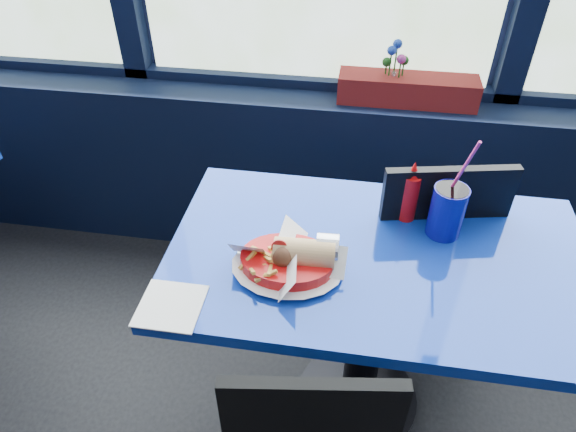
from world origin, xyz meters
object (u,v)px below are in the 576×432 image
object	(u,v)px
food_basket	(290,260)
ketchup_bottle	(410,194)
near_table	(372,297)
flower_vase	(393,84)
chair_near_back	(436,244)
soda_cup	(447,210)
planter_box	(407,89)

from	to	relation	value
food_basket	ketchup_bottle	world-z (taller)	ketchup_bottle
near_table	flower_vase	bearing A→B (deg)	88.51
chair_near_back	soda_cup	distance (m)	0.36
planter_box	ketchup_bottle	size ratio (longest dim) A/B	2.69
flower_vase	chair_near_back	bearing A→B (deg)	-70.18
planter_box	soda_cup	world-z (taller)	soda_cup
chair_near_back	ketchup_bottle	world-z (taller)	ketchup_bottle
food_basket	planter_box	bearing A→B (deg)	94.10
near_table	chair_near_back	size ratio (longest dim) A/B	1.30
near_table	food_basket	bearing A→B (deg)	-157.29
food_basket	soda_cup	distance (m)	0.48
chair_near_back	soda_cup	world-z (taller)	soda_cup
near_table	food_basket	world-z (taller)	food_basket
planter_box	flower_vase	bearing A→B (deg)	-179.22
food_basket	ketchup_bottle	xyz separation A→B (m)	(0.32, 0.28, 0.05)
chair_near_back	ketchup_bottle	distance (m)	0.37
planter_box	ketchup_bottle	bearing A→B (deg)	-90.57
near_table	ketchup_bottle	xyz separation A→B (m)	(0.08, 0.18, 0.27)
food_basket	soda_cup	world-z (taller)	soda_cup
planter_box	food_basket	size ratio (longest dim) A/B	1.63
ketchup_bottle	near_table	bearing A→B (deg)	-113.40
chair_near_back	planter_box	distance (m)	0.65
planter_box	food_basket	distance (m)	1.02
near_table	food_basket	distance (m)	0.34
soda_cup	chair_near_back	bearing A→B (deg)	80.33
flower_vase	ketchup_bottle	distance (m)	0.69
near_table	ketchup_bottle	distance (m)	0.34
planter_box	flower_vase	world-z (taller)	flower_vase
chair_near_back	flower_vase	size ratio (longest dim) A/B	3.75
ketchup_bottle	soda_cup	size ratio (longest dim) A/B	0.60
flower_vase	soda_cup	distance (m)	0.76
chair_near_back	ketchup_bottle	xyz separation A→B (m)	(-0.14, -0.14, 0.31)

